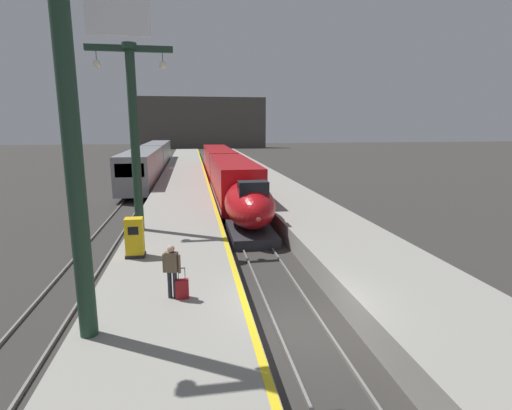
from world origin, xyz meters
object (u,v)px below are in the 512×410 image
(station_column_mid, at_px, (134,121))
(regional_train_adjacent, at_px, (152,159))
(highspeed_train_main, at_px, (226,172))
(ticket_machine_yellow, at_px, (135,239))
(rolling_suitcase, at_px, (182,289))
(station_column_near, at_px, (71,106))
(passenger_near_edge, at_px, (172,267))

(station_column_mid, bearing_deg, regional_train_adjacent, 94.14)
(highspeed_train_main, bearing_deg, ticket_machine_yellow, -104.59)
(station_column_mid, bearing_deg, rolling_suitcase, -75.13)
(station_column_near, height_order, ticket_machine_yellow, station_column_near)
(station_column_near, height_order, station_column_mid, station_column_near)
(station_column_near, xyz_separation_m, ticket_machine_yellow, (0.29, 6.07, -4.91))
(regional_train_adjacent, distance_m, passenger_near_edge, 39.15)
(highspeed_train_main, height_order, station_column_mid, station_column_mid)
(passenger_near_edge, xyz_separation_m, rolling_suitcase, (0.29, -0.07, -0.69))
(highspeed_train_main, relative_size, ticket_machine_yellow, 23.61)
(passenger_near_edge, bearing_deg, ticket_machine_yellow, 111.47)
(station_column_mid, xyz_separation_m, ticket_machine_yellow, (0.35, -4.36, -4.68))
(rolling_suitcase, bearing_deg, station_column_near, -141.28)
(regional_train_adjacent, distance_m, rolling_suitcase, 39.27)
(station_column_mid, bearing_deg, station_column_near, -89.69)
(station_column_mid, height_order, rolling_suitcase, station_column_mid)
(highspeed_train_main, relative_size, passenger_near_edge, 22.35)
(regional_train_adjacent, distance_m, station_column_near, 41.11)
(regional_train_adjacent, bearing_deg, highspeed_train_main, -58.85)
(station_column_near, relative_size, station_column_mid, 1.03)
(regional_train_adjacent, distance_m, station_column_mid, 30.75)
(station_column_mid, bearing_deg, passenger_near_edge, -76.83)
(regional_train_adjacent, bearing_deg, rolling_suitcase, -83.43)
(ticket_machine_yellow, bearing_deg, highspeed_train_main, 75.41)
(station_column_near, distance_m, rolling_suitcase, 6.07)
(highspeed_train_main, relative_size, station_column_mid, 4.20)
(regional_train_adjacent, height_order, passenger_near_edge, regional_train_adjacent)
(highspeed_train_main, relative_size, regional_train_adjacent, 1.03)
(station_column_mid, relative_size, passenger_near_edge, 5.32)
(regional_train_adjacent, height_order, rolling_suitcase, regional_train_adjacent)
(station_column_near, height_order, passenger_near_edge, station_column_near)
(highspeed_train_main, bearing_deg, rolling_suitcase, -98.02)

